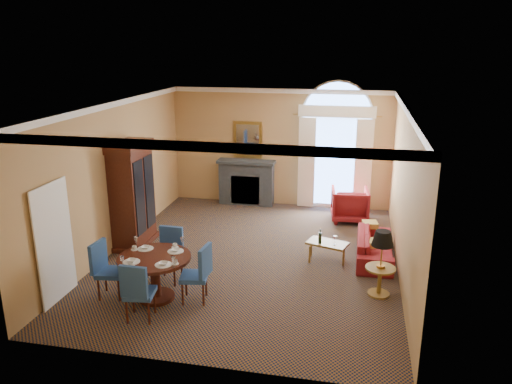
% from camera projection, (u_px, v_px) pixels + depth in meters
% --- Properties ---
extents(ground, '(7.50, 7.50, 0.00)m').
position_uv_depth(ground, '(251.00, 257.00, 10.57)').
color(ground, '#0F1A32').
rests_on(ground, ground).
extents(room_envelope, '(6.04, 7.52, 3.45)m').
position_uv_depth(room_envelope, '(256.00, 135.00, 10.48)').
color(room_envelope, tan).
rests_on(room_envelope, ground).
extents(armoire, '(0.67, 1.19, 2.34)m').
position_uv_depth(armoire, '(132.00, 196.00, 10.95)').
color(armoire, '#36140C').
rests_on(armoire, ground).
extents(dining_table, '(1.28, 1.28, 1.01)m').
position_uv_depth(dining_table, '(155.00, 268.00, 8.71)').
color(dining_table, '#36140C').
rests_on(dining_table, ground).
extents(dining_chair_north, '(0.47, 0.49, 1.03)m').
position_uv_depth(dining_chair_north, '(170.00, 250.00, 9.46)').
color(dining_chair_north, navy).
rests_on(dining_chair_north, ground).
extents(dining_chair_south, '(0.52, 0.52, 1.03)m').
position_uv_depth(dining_chair_south, '(137.00, 289.00, 7.98)').
color(dining_chair_south, navy).
rests_on(dining_chair_south, ground).
extents(dining_chair_east, '(0.53, 0.53, 1.03)m').
position_uv_depth(dining_chair_east, '(199.00, 270.00, 8.64)').
color(dining_chair_east, navy).
rests_on(dining_chair_east, ground).
extents(dining_chair_west, '(0.53, 0.52, 1.03)m').
position_uv_depth(dining_chair_west, '(105.00, 266.00, 8.81)').
color(dining_chair_west, navy).
rests_on(dining_chair_west, ground).
extents(sofa, '(0.73, 1.86, 0.54)m').
position_uv_depth(sofa, '(375.00, 247.00, 10.43)').
color(sofa, maroon).
rests_on(sofa, ground).
extents(armchair, '(0.99, 1.02, 0.85)m').
position_uv_depth(armchair, '(350.00, 205.00, 12.65)').
color(armchair, maroon).
rests_on(armchair, ground).
extents(coffee_table, '(0.91, 0.68, 0.72)m').
position_uv_depth(coffee_table, '(327.00, 244.00, 10.29)').
color(coffee_table, olive).
rests_on(coffee_table, ground).
extents(side_table, '(0.54, 0.54, 1.20)m').
position_uv_depth(side_table, '(382.00, 255.00, 8.79)').
color(side_table, olive).
rests_on(side_table, ground).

